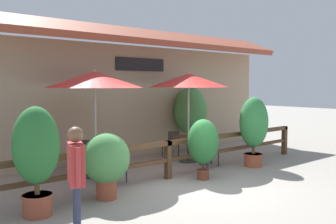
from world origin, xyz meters
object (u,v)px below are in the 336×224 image
at_px(dining_table_middle, 188,142).
at_px(potted_plant_corner_fern, 36,153).
at_px(chair_near_wallside, 84,153).
at_px(potted_plant_entrance_palm, 191,112).
at_px(potted_plant_small_flowering, 106,161).
at_px(pedestrian, 76,168).
at_px(chair_near_streetside, 113,162).
at_px(chair_middle_streetside, 208,149).
at_px(potted_plant_tall_tropical, 254,126).
at_px(dining_table_near, 96,153).
at_px(potted_plant_broad_leaf, 203,143).
at_px(patio_umbrella_near, 95,80).
at_px(patio_umbrella_middle, 189,80).
at_px(chair_middle_wallside, 172,143).

xyz_separation_m(dining_table_middle, potted_plant_corner_fern, (-5.31, -1.72, 0.53)).
distance_m(chair_near_wallside, potted_plant_entrance_palm, 4.47).
height_order(potted_plant_small_flowering, pedestrian, pedestrian).
xyz_separation_m(chair_near_streetside, chair_near_wallside, (0.03, 1.51, 0.00)).
distance_m(chair_middle_streetside, potted_plant_tall_tropical, 1.46).
xyz_separation_m(chair_near_wallside, pedestrian, (-2.24, -4.05, 0.62)).
distance_m(dining_table_near, potted_plant_broad_leaf, 2.72).
bearing_deg(potted_plant_small_flowering, potted_plant_corner_fern, -176.74).
bearing_deg(patio_umbrella_near, chair_middle_streetside, -16.03).
distance_m(dining_table_near, pedestrian, 3.97).
bearing_deg(potted_plant_tall_tropical, chair_middle_streetside, 135.83).
relative_size(patio_umbrella_near, potted_plant_corner_fern, 1.38).
height_order(patio_umbrella_middle, chair_middle_streetside, patio_umbrella_middle).
xyz_separation_m(chair_near_streetside, potted_plant_corner_fern, (-2.26, -1.09, 0.65)).
bearing_deg(chair_near_wallside, chair_middle_wallside, 179.42).
bearing_deg(potted_plant_broad_leaf, patio_umbrella_near, 134.84).
bearing_deg(pedestrian, potted_plant_small_flowering, 156.58).
bearing_deg(chair_middle_wallside, potted_plant_broad_leaf, 73.10).
height_order(chair_near_wallside, potted_plant_corner_fern, potted_plant_corner_fern).
height_order(patio_umbrella_middle, potted_plant_small_flowering, patio_umbrella_middle).
bearing_deg(potted_plant_corner_fern, potted_plant_tall_tropical, 0.37).
bearing_deg(chair_middle_streetside, potted_plant_tall_tropical, -29.59).
height_order(chair_middle_streetside, potted_plant_corner_fern, potted_plant_corner_fern).
bearing_deg(dining_table_near, chair_middle_wallside, 11.97).
relative_size(dining_table_middle, potted_plant_corner_fern, 0.53).
distance_m(patio_umbrella_near, dining_table_near, 1.85).
bearing_deg(patio_umbrella_near, potted_plant_tall_tropical, -23.89).
height_order(chair_near_wallside, chair_middle_streetside, same).
xyz_separation_m(potted_plant_broad_leaf, potted_plant_corner_fern, (-4.12, 0.07, 0.23)).
relative_size(potted_plant_tall_tropical, pedestrian, 1.15).
height_order(chair_middle_streetside, potted_plant_entrance_palm, potted_plant_entrance_palm).
bearing_deg(chair_middle_streetside, chair_middle_wallside, 106.50).
distance_m(potted_plant_tall_tropical, pedestrian, 6.42).
bearing_deg(chair_near_wallside, chair_near_streetside, 90.32).
distance_m(patio_umbrella_near, chair_near_streetside, 2.12).
bearing_deg(potted_plant_small_flowering, chair_middle_streetside, 12.44).
distance_m(dining_table_middle, potted_plant_corner_fern, 5.61).
height_order(dining_table_near, chair_middle_wallside, chair_middle_wallside).
distance_m(dining_table_near, dining_table_middle, 3.10).
height_order(patio_umbrella_near, chair_near_wallside, patio_umbrella_near).
bearing_deg(patio_umbrella_near, chair_middle_wallside, 11.97).
bearing_deg(dining_table_near, potted_plant_small_flowering, -112.88).
distance_m(potted_plant_entrance_palm, pedestrian, 7.98).
relative_size(chair_near_streetside, potted_plant_broad_leaf, 0.58).
bearing_deg(potted_plant_corner_fern, chair_middle_wallside, 25.25).
bearing_deg(dining_table_middle, chair_near_streetside, -168.29).
height_order(chair_middle_streetside, potted_plant_small_flowering, potted_plant_small_flowering).
distance_m(potted_plant_small_flowering, pedestrian, 2.11).
xyz_separation_m(chair_middle_streetside, potted_plant_corner_fern, (-5.36, -0.94, 0.65)).
distance_m(chair_middle_wallside, pedestrian, 6.61).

